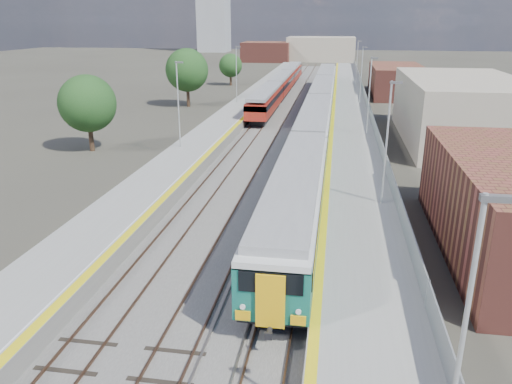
# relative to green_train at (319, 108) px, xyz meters

# --- Properties ---
(ground) EXTENTS (320.00, 320.00, 0.00)m
(ground) POSITION_rel_green_train_xyz_m (-1.50, 0.85, -2.31)
(ground) COLOR #47443A
(ground) RESTS_ON ground
(ballast_bed) EXTENTS (10.50, 155.00, 0.06)m
(ballast_bed) POSITION_rel_green_train_xyz_m (-3.75, 3.35, -2.28)
(ballast_bed) COLOR #565451
(ballast_bed) RESTS_ON ground
(tracks) EXTENTS (8.96, 160.00, 0.17)m
(tracks) POSITION_rel_green_train_xyz_m (-3.15, 5.03, -2.21)
(tracks) COLOR #4C3323
(tracks) RESTS_ON ground
(platform_right) EXTENTS (4.70, 155.00, 8.52)m
(platform_right) POSITION_rel_green_train_xyz_m (3.78, 3.34, -1.78)
(platform_right) COLOR slate
(platform_right) RESTS_ON ground
(platform_left) EXTENTS (4.30, 155.00, 8.52)m
(platform_left) POSITION_rel_green_train_xyz_m (-10.55, 3.34, -1.79)
(platform_left) COLOR slate
(platform_left) RESTS_ON ground
(buildings) EXTENTS (72.00, 185.50, 40.00)m
(buildings) POSITION_rel_green_train_xyz_m (-19.62, 89.45, 8.39)
(buildings) COLOR brown
(buildings) RESTS_ON ground
(green_train) EXTENTS (2.98, 82.96, 3.28)m
(green_train) POSITION_rel_green_train_xyz_m (0.00, 0.00, 0.00)
(green_train) COLOR black
(green_train) RESTS_ON ground
(red_train) EXTENTS (2.64, 53.70, 3.34)m
(red_train) POSITION_rel_green_train_xyz_m (-7.00, 24.61, -0.34)
(red_train) COLOR black
(red_train) RESTS_ON ground
(tree_a) EXTENTS (5.29, 5.29, 7.17)m
(tree_a) POSITION_rel_green_train_xyz_m (-20.79, -14.11, 2.20)
(tree_a) COLOR #382619
(tree_a) RESTS_ON ground
(tree_b) EXTENTS (6.02, 6.02, 8.15)m
(tree_b) POSITION_rel_green_train_xyz_m (-19.09, 12.25, 2.82)
(tree_b) COLOR #382619
(tree_b) RESTS_ON ground
(tree_c) EXTENTS (4.36, 4.36, 5.90)m
(tree_c) POSITION_rel_green_train_xyz_m (-18.12, 37.25, 1.40)
(tree_c) COLOR #382619
(tree_c) RESTS_ON ground
(tree_d) EXTENTS (4.49, 4.49, 6.08)m
(tree_d) POSITION_rel_green_train_xyz_m (19.96, 9.07, 1.51)
(tree_d) COLOR #382619
(tree_d) RESTS_ON ground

